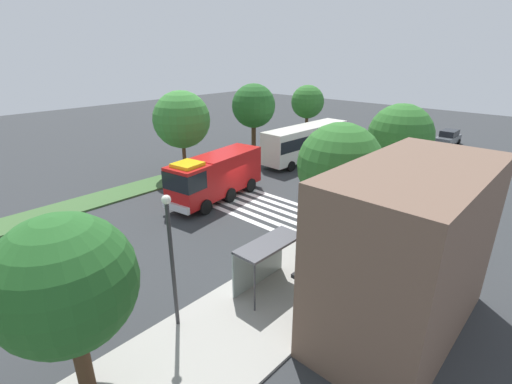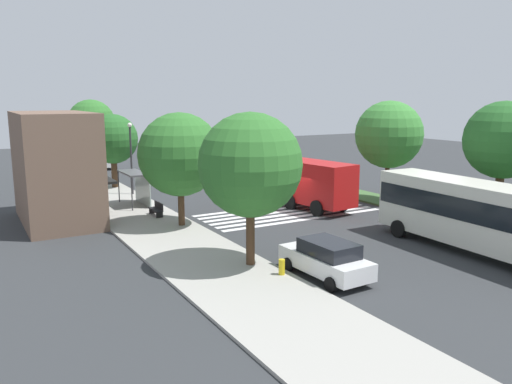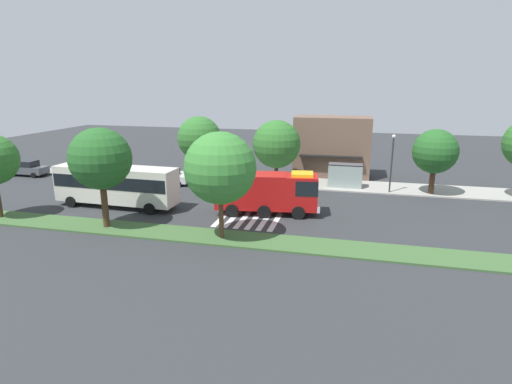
{
  "view_description": "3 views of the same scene",
  "coord_description": "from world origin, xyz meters",
  "px_view_note": "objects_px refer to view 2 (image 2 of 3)",
  "views": [
    {
      "loc": [
        18.65,
        18.36,
        10.84
      ],
      "look_at": [
        0.21,
        1.34,
        1.14
      ],
      "focal_mm": 25.63,
      "sensor_mm": 36.0,
      "label": 1
    },
    {
      "loc": [
        -28.62,
        19.2,
        7.89
      ],
      "look_at": [
        1.97,
        1.53,
        1.31
      ],
      "focal_mm": 35.52,
      "sensor_mm": 36.0,
      "label": 2
    },
    {
      "loc": [
        8.48,
        -35.33,
        11.01
      ],
      "look_at": [
        -0.35,
        0.54,
        1.18
      ],
      "focal_mm": 29.37,
      "sensor_mm": 36.0,
      "label": 3
    }
  ],
  "objects_px": {
    "transit_bus": "(474,212)",
    "fire_hydrant": "(282,267)",
    "parked_car_mid": "(326,258)",
    "sidewalk_tree_far_east": "(91,123)",
    "sidewalk_tree_far_west": "(250,165)",
    "sidewalk_tree_east": "(113,139)",
    "sidewalk_tree_west": "(180,155)",
    "bench_near_shelter": "(157,209)",
    "bus_stop_shelter": "(138,181)",
    "street_lamp": "(131,152)",
    "median_tree_center": "(389,135)",
    "median_tree_west": "(503,140)",
    "fire_truck": "(300,179)",
    "parked_car_east": "(102,161)"
  },
  "relations": [
    {
      "from": "parked_car_east",
      "to": "sidewalk_tree_west",
      "type": "bearing_deg",
      "value": 178.19
    },
    {
      "from": "parked_car_east",
      "to": "median_tree_west",
      "type": "height_order",
      "value": "median_tree_west"
    },
    {
      "from": "fire_truck",
      "to": "street_lamp",
      "type": "height_order",
      "value": "street_lamp"
    },
    {
      "from": "bench_near_shelter",
      "to": "street_lamp",
      "type": "xyz_separation_m",
      "value": [
        8.47,
        -0.87,
        3.0
      ]
    },
    {
      "from": "street_lamp",
      "to": "bench_near_shelter",
      "type": "bearing_deg",
      "value": 174.14
    },
    {
      "from": "sidewalk_tree_far_west",
      "to": "sidewalk_tree_east",
      "type": "height_order",
      "value": "sidewalk_tree_far_west"
    },
    {
      "from": "sidewalk_tree_east",
      "to": "parked_car_mid",
      "type": "bearing_deg",
      "value": -175.39
    },
    {
      "from": "fire_hydrant",
      "to": "parked_car_east",
      "type": "bearing_deg",
      "value": -2.41
    },
    {
      "from": "fire_truck",
      "to": "bench_near_shelter",
      "type": "xyz_separation_m",
      "value": [
        1.86,
        10.29,
        -1.42
      ]
    },
    {
      "from": "parked_car_east",
      "to": "sidewalk_tree_far_west",
      "type": "distance_m",
      "value": 38.56
    },
    {
      "from": "street_lamp",
      "to": "sidewalk_tree_far_west",
      "type": "xyz_separation_m",
      "value": [
        -20.41,
        0.4,
        1.28
      ]
    },
    {
      "from": "bus_stop_shelter",
      "to": "sidewalk_tree_east",
      "type": "relative_size",
      "value": 0.55
    },
    {
      "from": "median_tree_west",
      "to": "fire_hydrant",
      "type": "relative_size",
      "value": 10.87
    },
    {
      "from": "median_tree_west",
      "to": "sidewalk_tree_far_west",
      "type": "bearing_deg",
      "value": 85.14
    },
    {
      "from": "transit_bus",
      "to": "bus_stop_shelter",
      "type": "xyz_separation_m",
      "value": [
        19.64,
        11.54,
        -0.28
      ]
    },
    {
      "from": "sidewalk_tree_far_west",
      "to": "sidewalk_tree_far_east",
      "type": "distance_m",
      "value": 32.48
    },
    {
      "from": "sidewalk_tree_far_east",
      "to": "parked_car_east",
      "type": "bearing_deg",
      "value": -20.69
    },
    {
      "from": "sidewalk_tree_east",
      "to": "median_tree_center",
      "type": "bearing_deg",
      "value": -135.12
    },
    {
      "from": "fire_truck",
      "to": "bus_stop_shelter",
      "type": "xyz_separation_m",
      "value": [
        5.86,
        10.29,
        -0.13
      ]
    },
    {
      "from": "sidewalk_tree_east",
      "to": "median_tree_center",
      "type": "xyz_separation_m",
      "value": [
        -16.46,
        -16.4,
        0.83
      ]
    },
    {
      "from": "bus_stop_shelter",
      "to": "street_lamp",
      "type": "xyz_separation_m",
      "value": [
        4.47,
        -0.87,
        1.7
      ]
    },
    {
      "from": "transit_bus",
      "to": "fire_hydrant",
      "type": "bearing_deg",
      "value": -97.61
    },
    {
      "from": "street_lamp",
      "to": "sidewalk_tree_far_east",
      "type": "xyz_separation_m",
      "value": [
        12.06,
        0.4,
        1.81
      ]
    },
    {
      "from": "median_tree_west",
      "to": "fire_truck",
      "type": "bearing_deg",
      "value": 29.79
    },
    {
      "from": "street_lamp",
      "to": "sidewalk_tree_east",
      "type": "relative_size",
      "value": 0.91
    },
    {
      "from": "parked_car_mid",
      "to": "bench_near_shelter",
      "type": "bearing_deg",
      "value": 8.04
    },
    {
      "from": "parked_car_mid",
      "to": "sidewalk_tree_far_west",
      "type": "distance_m",
      "value": 5.42
    },
    {
      "from": "bench_near_shelter",
      "to": "sidewalk_tree_east",
      "type": "relative_size",
      "value": 0.25
    },
    {
      "from": "parked_car_mid",
      "to": "transit_bus",
      "type": "distance_m",
      "value": 9.0
    },
    {
      "from": "fire_truck",
      "to": "parked_car_mid",
      "type": "height_order",
      "value": "fire_truck"
    },
    {
      "from": "parked_car_east",
      "to": "median_tree_center",
      "type": "xyz_separation_m",
      "value": [
        -30.36,
        -14.2,
        4.33
      ]
    },
    {
      "from": "street_lamp",
      "to": "median_tree_west",
      "type": "distance_m",
      "value": 27.11
    },
    {
      "from": "median_tree_center",
      "to": "median_tree_west",
      "type": "bearing_deg",
      "value": 180.0
    },
    {
      "from": "parked_car_mid",
      "to": "street_lamp",
      "type": "relative_size",
      "value": 0.8
    },
    {
      "from": "fire_truck",
      "to": "transit_bus",
      "type": "relative_size",
      "value": 0.8
    },
    {
      "from": "transit_bus",
      "to": "parked_car_mid",
      "type": "bearing_deg",
      "value": -93.14
    },
    {
      "from": "sidewalk_tree_east",
      "to": "parked_car_east",
      "type": "bearing_deg",
      "value": -8.98
    },
    {
      "from": "transit_bus",
      "to": "fire_hydrant",
      "type": "xyz_separation_m",
      "value": [
        1.74,
        10.58,
        -1.67
      ]
    },
    {
      "from": "bus_stop_shelter",
      "to": "bench_near_shelter",
      "type": "distance_m",
      "value": 4.2
    },
    {
      "from": "sidewalk_tree_far_west",
      "to": "fire_truck",
      "type": "bearing_deg",
      "value": -44.25
    },
    {
      "from": "bench_near_shelter",
      "to": "street_lamp",
      "type": "height_order",
      "value": "street_lamp"
    },
    {
      "from": "transit_bus",
      "to": "parked_car_east",
      "type": "bearing_deg",
      "value": -166.31
    },
    {
      "from": "sidewalk_tree_far_east",
      "to": "fire_hydrant",
      "type": "height_order",
      "value": "sidewalk_tree_far_east"
    },
    {
      "from": "fire_hydrant",
      "to": "bus_stop_shelter",
      "type": "bearing_deg",
      "value": 3.1
    },
    {
      "from": "parked_car_east",
      "to": "street_lamp",
      "type": "relative_size",
      "value": 0.83
    },
    {
      "from": "transit_bus",
      "to": "sidewalk_tree_west",
      "type": "xyz_separation_m",
      "value": [
        12.38,
        11.08,
        2.36
      ]
    },
    {
      "from": "bus_stop_shelter",
      "to": "median_tree_center",
      "type": "bearing_deg",
      "value": -115.41
    },
    {
      "from": "transit_bus",
      "to": "bus_stop_shelter",
      "type": "bearing_deg",
      "value": -147.81
    },
    {
      "from": "transit_bus",
      "to": "sidewalk_tree_far_west",
      "type": "bearing_deg",
      "value": -106.71
    },
    {
      "from": "sidewalk_tree_west",
      "to": "fire_hydrant",
      "type": "relative_size",
      "value": 9.89
    }
  ]
}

